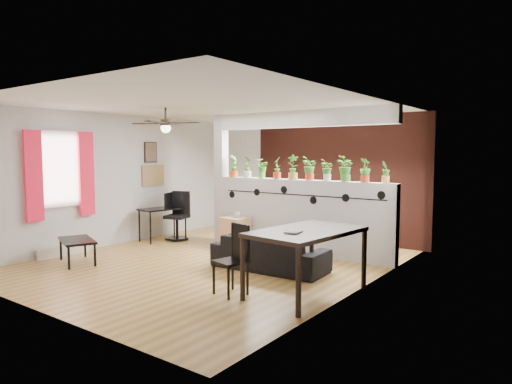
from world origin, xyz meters
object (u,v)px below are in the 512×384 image
object	(u,v)px
potted_plant_7	(346,168)
potted_plant_2	(262,168)
potted_plant_0	(234,165)
potted_plant_9	(386,171)
potted_plant_3	(277,167)
ceiling_fan	(166,125)
dining_table	(306,237)
cup	(237,215)
potted_plant_6	(327,169)
sofa	(270,253)
cube_shelf	(235,232)
potted_plant_1	(247,166)
folding_chair	(236,253)
office_chair	(178,219)
potted_plant_5	(310,167)
potted_plant_4	(293,166)
coffee_table	(77,242)
potted_plant_8	(365,169)
computer_desk	(163,211)

from	to	relation	value
potted_plant_7	potted_plant_2	bearing A→B (deg)	180.00
potted_plant_0	potted_plant_9	world-z (taller)	potted_plant_0
potted_plant_3	potted_plant_9	xyz separation A→B (m)	(2.11, 0.00, -0.03)
ceiling_fan	potted_plant_3	xyz separation A→B (m)	(1.07, 1.80, -0.75)
dining_table	cup	bearing A→B (deg)	145.38
potted_plant_6	potted_plant_7	distance (m)	0.35
sofa	dining_table	bearing A→B (deg)	142.00
potted_plant_7	cube_shelf	size ratio (longest dim) A/B	0.75
potted_plant_3	potted_plant_7	bearing A→B (deg)	0.00
potted_plant_1	dining_table	xyz separation A→B (m)	(2.55, -2.09, -0.82)
cup	folding_chair	bearing A→B (deg)	-51.89
folding_chair	potted_plant_3	bearing A→B (deg)	112.54
potted_plant_1	potted_plant_9	size ratio (longest dim) A/B	1.22
potted_plant_1	cup	size ratio (longest dim) A/B	3.23
potted_plant_1	potted_plant_6	xyz separation A→B (m)	(1.76, -0.00, -0.03)
cube_shelf	sofa	bearing A→B (deg)	-31.44
office_chair	potted_plant_6	bearing A→B (deg)	7.93
potted_plant_1	potted_plant_0	bearing A→B (deg)	-180.00
cube_shelf	folding_chair	bearing A→B (deg)	-48.97
potted_plant_3	potted_plant_5	distance (m)	0.70
potted_plant_3	sofa	distance (m)	2.02
folding_chair	cup	bearing A→B (deg)	128.11
ceiling_fan	potted_plant_4	xyz separation A→B (m)	(1.42, 1.80, -0.72)
potted_plant_6	dining_table	size ratio (longest dim) A/B	0.23
potted_plant_0	coffee_table	distance (m)	3.31
potted_plant_4	office_chair	xyz separation A→B (m)	(-2.55, -0.45, -1.15)
potted_plant_4	potted_plant_6	bearing A→B (deg)	0.00
potted_plant_9	folding_chair	bearing A→B (deg)	-111.39
potted_plant_8	cup	size ratio (longest dim) A/B	3.00
ceiling_fan	coffee_table	size ratio (longest dim) A/B	1.22
computer_desk	office_chair	size ratio (longest dim) A/B	1.01
potted_plant_5	potted_plant_1	bearing A→B (deg)	180.00
potted_plant_8	cup	bearing A→B (deg)	-172.11
cube_shelf	office_chair	size ratio (longest dim) A/B	0.59
potted_plant_3	office_chair	size ratio (longest dim) A/B	0.41
potted_plant_4	coffee_table	world-z (taller)	potted_plant_4
computer_desk	coffee_table	world-z (taller)	computer_desk
coffee_table	potted_plant_7	bearing A→B (deg)	39.62
potted_plant_6	office_chair	distance (m)	3.46
ceiling_fan	dining_table	world-z (taller)	ceiling_fan
potted_plant_5	potted_plant_4	bearing A→B (deg)	180.00
potted_plant_3	coffee_table	distance (m)	3.76
potted_plant_8	folding_chair	distance (m)	2.88
potted_plant_2	potted_plant_0	bearing A→B (deg)	180.00
ceiling_fan	cup	size ratio (longest dim) A/B	8.85
cup	coffee_table	distance (m)	2.92
potted_plant_6	folding_chair	size ratio (longest dim) A/B	0.41
potted_plant_0	cup	world-z (taller)	potted_plant_0
sofa	computer_desk	world-z (taller)	computer_desk
potted_plant_4	sofa	size ratio (longest dim) A/B	0.26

